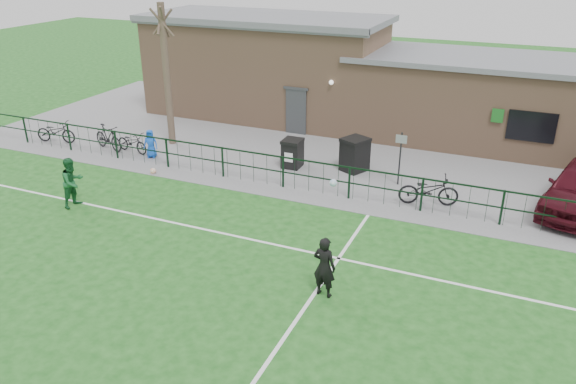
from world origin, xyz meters
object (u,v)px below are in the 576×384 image
at_px(sign_post, 400,159).
at_px(bicycle_e, 429,190).
at_px(bicycle_c, 132,142).
at_px(wheelie_bin_right, 355,155).
at_px(spectator_child, 151,144).
at_px(outfield_player, 73,182).
at_px(bare_tree, 167,76).
at_px(wheelie_bin_left, 293,154).
at_px(ball_ground, 153,171).
at_px(bicycle_b, 108,137).
at_px(bicycle_a, 56,132).

bearing_deg(sign_post, bicycle_e, -44.60).
height_order(bicycle_c, bicycle_e, bicycle_e).
distance_m(wheelie_bin_right, bicycle_c, 9.43).
relative_size(spectator_child, outfield_player, 0.69).
height_order(wheelie_bin_right, sign_post, sign_post).
bearing_deg(outfield_player, bare_tree, 10.31).
bearing_deg(bicycle_e, bicycle_c, 73.11).
height_order(wheelie_bin_left, ball_ground, wheelie_bin_left).
height_order(sign_post, bicycle_b, sign_post).
distance_m(sign_post, bicycle_a, 15.16).
bearing_deg(ball_ground, bicycle_e, 7.78).
xyz_separation_m(wheelie_bin_left, bicycle_a, (-10.82, -1.45, -0.04)).
bearing_deg(wheelie_bin_left, bicycle_e, -15.99).
xyz_separation_m(bicycle_e, spectator_child, (-11.38, 0.06, 0.07)).
xyz_separation_m(sign_post, bicycle_b, (-12.30, -1.19, -0.45)).
bearing_deg(bicycle_e, bicycle_a, 74.38).
bearing_deg(bicycle_e, bicycle_b, 73.76).
bearing_deg(bare_tree, bicycle_c, -117.59).
height_order(bicycle_e, outfield_player, outfield_player).
relative_size(bicycle_e, outfield_player, 1.17).
relative_size(wheelie_bin_right, bicycle_b, 0.68).
xyz_separation_m(bicycle_b, spectator_child, (2.25, -0.06, 0.04)).
bearing_deg(spectator_child, sign_post, -13.25).
height_order(bare_tree, bicycle_e, bare_tree).
bearing_deg(spectator_child, bicycle_b, 158.25).
relative_size(bare_tree, wheelie_bin_left, 5.73).
height_order(bare_tree, wheelie_bin_left, bare_tree).
distance_m(bicycle_c, bicycle_e, 12.49).
bearing_deg(bicycle_e, spectator_child, 73.95).
bearing_deg(bicycle_a, bicycle_c, -97.18).
xyz_separation_m(bicycle_a, outfield_player, (5.47, -4.77, 0.35)).
bearing_deg(bicycle_b, bicycle_e, -73.50).
bearing_deg(spectator_child, wheelie_bin_right, -6.90).
bearing_deg(ball_ground, sign_post, 16.87).
distance_m(bicycle_c, outfield_player, 5.30).
distance_m(bicycle_e, outfield_player, 11.96).
relative_size(bicycle_b, spectator_child, 1.54).
bearing_deg(sign_post, bare_tree, 176.65).
height_order(bicycle_a, ball_ground, bicycle_a).
bearing_deg(spectator_child, bare_tree, 76.91).
relative_size(wheelie_bin_left, bicycle_b, 0.57).
height_order(wheelie_bin_right, bicycle_c, wheelie_bin_right).
bearing_deg(outfield_player, sign_post, -52.92).
distance_m(wheelie_bin_right, bicycle_b, 10.57).
bearing_deg(outfield_player, spectator_child, 9.73).
relative_size(spectator_child, ball_ground, 5.11).
bearing_deg(bicycle_a, ball_ground, -113.82).
relative_size(wheelie_bin_left, bicycle_a, 0.57).
distance_m(bare_tree, ball_ground, 4.60).
bearing_deg(bicycle_b, outfield_player, -134.45).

